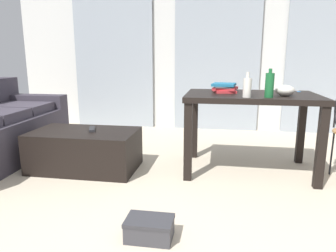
{
  "coord_description": "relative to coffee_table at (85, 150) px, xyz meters",
  "views": [
    {
      "loc": [
        0.07,
        -1.36,
        1.09
      ],
      "look_at": [
        -0.44,
        1.65,
        0.42
      ],
      "focal_mm": 33.26,
      "sensor_mm": 36.0,
      "label": 1
    }
  ],
  "objects": [
    {
      "name": "bottle_far",
      "position": [
        1.53,
        -0.06,
        0.65
      ],
      "size": [
        0.07,
        0.07,
        0.21
      ],
      "color": "beige",
      "rests_on": "craft_table"
    },
    {
      "name": "bottle_near",
      "position": [
        1.71,
        -0.04,
        0.67
      ],
      "size": [
        0.07,
        0.07,
        0.24
      ],
      "color": "#195B2D",
      "rests_on": "craft_table"
    },
    {
      "name": "curtains",
      "position": [
        1.24,
        2.0,
        0.99
      ],
      "size": [
        4.47,
        0.03,
        2.38
      ],
      "color": "#99A3AD",
      "rests_on": "ground"
    },
    {
      "name": "coffee_table",
      "position": [
        0.0,
        0.0,
        0.0
      ],
      "size": [
        1.02,
        0.59,
        0.39
      ],
      "color": "black",
      "rests_on": "ground"
    },
    {
      "name": "tv_remote_primary",
      "position": [
        0.07,
        0.04,
        0.21
      ],
      "size": [
        0.12,
        0.19,
        0.02
      ],
      "primitive_type": "cube",
      "rotation": [
        0.0,
        0.0,
        0.37
      ],
      "color": "#232326",
      "rests_on": "coffee_table"
    },
    {
      "name": "craft_table",
      "position": [
        1.59,
        0.22,
        0.45
      ],
      "size": [
        1.21,
        0.78,
        0.76
      ],
      "color": "black",
      "rests_on": "ground"
    },
    {
      "name": "ground_plane",
      "position": [
        1.24,
        -0.07,
        -0.19
      ],
      "size": [
        8.42,
        8.42,
        0.0
      ],
      "primitive_type": "plane",
      "color": "beige"
    },
    {
      "name": "shoebox",
      "position": [
        0.9,
        -1.1,
        -0.13
      ],
      "size": [
        0.29,
        0.19,
        0.13
      ],
      "color": "#38383D",
      "rests_on": "ground"
    },
    {
      "name": "wall_back",
      "position": [
        1.24,
        2.09,
        1.1
      ],
      "size": [
        6.28,
        0.1,
        2.6
      ],
      "primitive_type": "cube",
      "color": "silver",
      "rests_on": "ground"
    },
    {
      "name": "tv_remote_on_table",
      "position": [
        1.91,
        0.32,
        0.57
      ],
      "size": [
        0.07,
        0.19,
        0.02
      ],
      "primitive_type": "cube",
      "rotation": [
        0.0,
        0.0,
        -0.17
      ],
      "color": "#232326",
      "rests_on": "craft_table"
    },
    {
      "name": "bowl",
      "position": [
        1.86,
        0.09,
        0.61
      ],
      "size": [
        0.17,
        0.17,
        0.1
      ],
      "primitive_type": "ellipsoid",
      "color": "beige",
      "rests_on": "craft_table"
    },
    {
      "name": "book_stack",
      "position": [
        1.34,
        0.32,
        0.61
      ],
      "size": [
        0.27,
        0.32,
        0.09
      ],
      "color": "red",
      "rests_on": "craft_table"
    },
    {
      "name": "scissors",
      "position": [
        2.07,
        0.49,
        0.57
      ],
      "size": [
        0.04,
        0.12,
        0.0
      ],
      "color": "#9EA0A5",
      "rests_on": "craft_table"
    }
  ]
}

